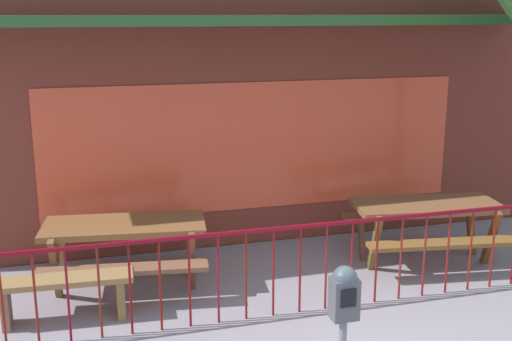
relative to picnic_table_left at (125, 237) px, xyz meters
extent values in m
cube|color=#4B2510|center=(1.84, 1.26, -0.61)|extent=(8.64, 0.54, 0.01)
cube|color=maroon|center=(1.84, 1.26, 2.34)|extent=(8.64, 0.50, 5.91)
cube|color=#E54C2D|center=(1.84, 1.00, 0.74)|extent=(5.61, 0.02, 1.70)
cube|color=#295725|center=(1.84, 0.58, 2.37)|extent=(7.34, 0.86, 0.12)
cube|color=maroon|center=(1.84, -1.14, 0.34)|extent=(7.25, 0.04, 0.04)
cylinder|color=maroon|center=(-1.20, -1.14, -0.14)|extent=(0.02, 0.02, 0.95)
cylinder|color=maroon|center=(-0.91, -1.14, -0.14)|extent=(0.02, 0.02, 0.95)
cylinder|color=maroon|center=(-0.62, -1.14, -0.14)|extent=(0.02, 0.02, 0.95)
cylinder|color=maroon|center=(-0.33, -1.14, -0.14)|extent=(0.02, 0.02, 0.95)
cylinder|color=maroon|center=(-0.04, -1.14, -0.14)|extent=(0.02, 0.02, 0.95)
cylinder|color=maroon|center=(0.25, -1.14, -0.14)|extent=(0.02, 0.02, 0.95)
cylinder|color=maroon|center=(0.54, -1.14, -0.14)|extent=(0.02, 0.02, 0.95)
cylinder|color=maroon|center=(0.83, -1.14, -0.14)|extent=(0.02, 0.02, 0.95)
cylinder|color=maroon|center=(1.12, -1.14, -0.14)|extent=(0.02, 0.02, 0.95)
cylinder|color=maroon|center=(1.41, -1.14, -0.14)|extent=(0.02, 0.02, 0.95)
cylinder|color=maroon|center=(1.70, -1.14, -0.14)|extent=(0.02, 0.02, 0.95)
cylinder|color=maroon|center=(1.99, -1.14, -0.14)|extent=(0.02, 0.02, 0.95)
cylinder|color=maroon|center=(2.28, -1.14, -0.14)|extent=(0.02, 0.02, 0.95)
cylinder|color=maroon|center=(2.57, -1.14, -0.14)|extent=(0.02, 0.02, 0.95)
cylinder|color=maroon|center=(2.86, -1.14, -0.14)|extent=(0.02, 0.02, 0.95)
cylinder|color=maroon|center=(3.15, -1.14, -0.14)|extent=(0.02, 0.02, 0.95)
cylinder|color=maroon|center=(3.44, -1.14, -0.14)|extent=(0.02, 0.02, 0.95)
cylinder|color=maroon|center=(3.73, -1.14, -0.14)|extent=(0.02, 0.02, 0.95)
cylinder|color=maroon|center=(4.02, -1.14, -0.14)|extent=(0.02, 0.02, 0.95)
cube|color=brown|center=(0.00, 0.00, 0.13)|extent=(1.88, 0.99, 0.07)
cube|color=brown|center=(-0.07, -0.55, -0.17)|extent=(1.82, 0.50, 0.05)
cube|color=brown|center=(0.07, 0.55, -0.17)|extent=(1.82, 0.50, 0.05)
cube|color=brown|center=(-0.77, -0.18, -0.24)|extent=(0.12, 0.36, 0.78)
cube|color=brown|center=(-0.69, 0.38, -0.24)|extent=(0.12, 0.36, 0.78)
cube|color=brown|center=(0.69, -0.38, -0.24)|extent=(0.12, 0.36, 0.78)
cube|color=brown|center=(0.77, 0.18, -0.24)|extent=(0.12, 0.36, 0.78)
cube|color=brown|center=(3.68, -0.24, 0.13)|extent=(1.89, 1.01, 0.07)
cube|color=brown|center=(3.60, -0.78, -0.17)|extent=(1.82, 0.52, 0.05)
cube|color=brown|center=(3.76, 0.31, -0.17)|extent=(1.82, 0.52, 0.05)
cube|color=brown|center=(2.91, -0.41, -0.24)|extent=(0.12, 0.36, 0.78)
cube|color=brown|center=(2.99, 0.15, -0.24)|extent=(0.12, 0.36, 0.78)
cube|color=brown|center=(4.37, -0.62, -0.24)|extent=(0.12, 0.36, 0.78)
cube|color=brown|center=(4.45, -0.07, -0.24)|extent=(0.12, 0.36, 0.78)
cube|color=olive|center=(-0.68, -0.68, -0.16)|extent=(1.42, 0.40, 0.06)
cube|color=#875947|center=(-1.24, -0.65, -0.39)|extent=(0.08, 0.29, 0.45)
cube|color=olive|center=(-0.12, -0.72, -0.39)|extent=(0.08, 0.29, 0.45)
cube|color=#4E4F52|center=(1.22, -3.33, 0.60)|extent=(0.18, 0.14, 0.29)
sphere|color=#3E4A50|center=(1.22, -3.33, 0.75)|extent=(0.17, 0.17, 0.17)
cube|color=black|center=(1.22, -3.40, 0.64)|extent=(0.11, 0.01, 0.13)
camera|label=1|loc=(-0.42, -6.94, 2.47)|focal=44.64mm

